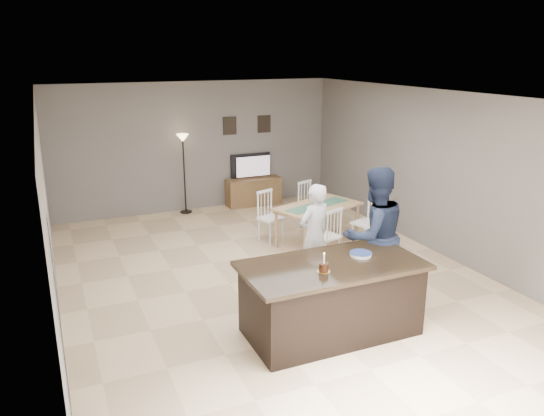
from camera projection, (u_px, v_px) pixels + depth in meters
name	position (u px, v px, depth m)	size (l,w,h in m)	color
floor	(271.00, 277.00, 8.04)	(8.00, 8.00, 0.00)	beige
room_shell	(271.00, 169.00, 7.56)	(8.00, 8.00, 8.00)	slate
kitchen_island	(331.00, 298.00, 6.33)	(2.15, 1.10, 0.90)	black
tv_console	(253.00, 192.00, 11.73)	(1.20, 0.40, 0.60)	brown
television	(252.00, 166.00, 11.63)	(0.91, 0.12, 0.53)	black
tv_screen_glow	(253.00, 166.00, 11.56)	(0.78, 0.78, 0.00)	orange
picture_frames	(247.00, 125.00, 11.48)	(1.10, 0.02, 0.38)	black
doorway	(57.00, 299.00, 4.52)	(0.00, 2.10, 2.65)	black
woman	(314.00, 235.00, 7.61)	(0.55, 0.36, 1.50)	silver
man	(374.00, 236.00, 7.04)	(0.91, 0.71, 1.87)	#1B243C
birthday_cake	(324.00, 267.00, 5.96)	(0.15, 0.15, 0.23)	gold
plate_stack	(361.00, 254.00, 6.43)	(0.27, 0.27, 0.04)	white
dining_table	(318.00, 212.00, 9.28)	(1.89, 2.05, 0.91)	tan
floor_lamp	(183.00, 152.00, 10.88)	(0.25, 0.25, 1.66)	black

